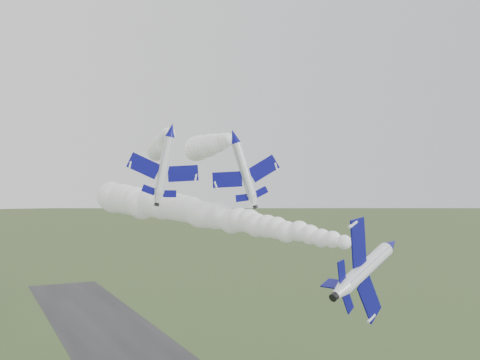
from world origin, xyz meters
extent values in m
cylinder|color=white|center=(12.13, -3.49, 29.35)|extent=(5.14, 9.37, 2.10)
cone|color=navy|center=(14.13, -8.94, 29.35)|extent=(2.80, 2.99, 2.10)
cone|color=white|center=(10.21, 1.76, 29.35)|extent=(2.65, 2.58, 2.10)
cylinder|color=black|center=(9.83, 2.79, 29.35)|extent=(1.23, 0.98, 1.07)
ellipsoid|color=black|center=(13.49, -5.51, 29.56)|extent=(2.40, 3.45, 1.40)
cube|color=navy|center=(10.64, -3.10, 32.39)|extent=(2.64, 3.11, 4.80)
cube|color=navy|center=(12.73, -2.34, 26.20)|extent=(2.64, 3.11, 4.80)
cube|color=navy|center=(9.99, 0.63, 31.01)|extent=(1.21, 1.42, 2.10)
cube|color=navy|center=(11.10, 1.04, 27.70)|extent=(1.21, 1.42, 2.10)
cube|color=navy|center=(11.90, 1.05, 29.84)|extent=(2.78, 2.44, 0.94)
cylinder|color=white|center=(-6.43, 19.47, 43.93)|extent=(3.71, 7.80, 1.60)
cone|color=navy|center=(-7.81, 14.83, 43.93)|extent=(2.10, 2.38, 1.60)
cone|color=white|center=(-5.11, 23.93, 43.93)|extent=(2.00, 2.03, 1.60)
cylinder|color=black|center=(-4.85, 24.80, 43.93)|extent=(0.93, 0.76, 0.81)
ellipsoid|color=black|center=(-6.90, 17.55, 44.43)|extent=(1.77, 2.82, 1.07)
cube|color=navy|center=(-8.83, 20.94, 44.30)|extent=(4.60, 3.28, 0.91)
cube|color=navy|center=(-3.67, 19.41, 43.28)|extent=(4.60, 3.28, 0.91)
cube|color=navy|center=(-6.72, 23.55, 44.20)|extent=(2.02, 1.48, 0.43)
cube|color=navy|center=(-3.97, 22.73, 43.66)|extent=(2.02, 1.48, 0.43)
cube|color=navy|center=(-5.19, 22.87, 45.09)|extent=(0.88, 1.54, 1.99)
cylinder|color=white|center=(2.85, 18.59, 43.41)|extent=(3.98, 8.00, 1.75)
cone|color=navy|center=(1.40, 13.87, 43.41)|extent=(2.27, 2.47, 1.75)
cone|color=white|center=(4.26, 23.14, 43.41)|extent=(2.16, 2.12, 1.75)
cylinder|color=black|center=(4.53, 24.03, 43.41)|extent=(1.01, 0.80, 0.88)
ellipsoid|color=black|center=(2.11, 16.72, 43.91)|extent=(1.90, 2.91, 1.16)
cube|color=navy|center=(0.56, 20.08, 42.46)|extent=(4.61, 3.36, 1.38)
cube|color=navy|center=(5.67, 18.51, 44.10)|extent=(4.61, 3.36, 1.38)
cube|color=navy|center=(2.65, 22.76, 42.98)|extent=(2.03, 1.51, 0.64)
cube|color=navy|center=(5.37, 21.92, 43.85)|extent=(2.03, 1.51, 0.64)
cube|color=navy|center=(3.60, 22.23, 44.57)|extent=(1.12, 1.63, 1.99)
camera|label=1|loc=(-31.15, -50.67, 35.79)|focal=40.00mm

